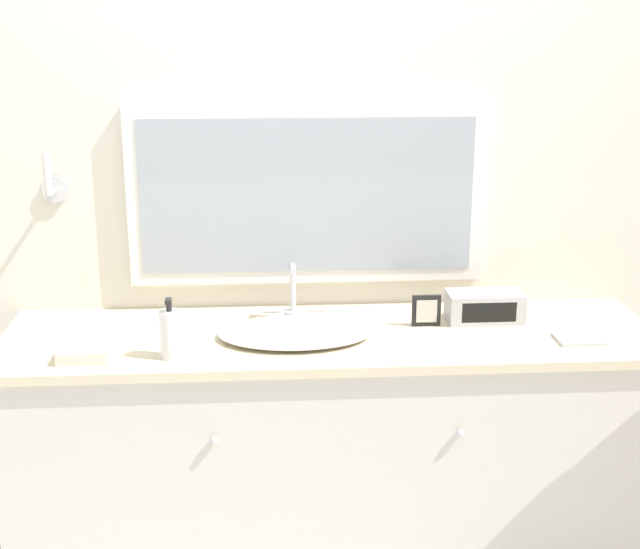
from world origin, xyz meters
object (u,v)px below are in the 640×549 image
Objects in this scene: soap_bottle at (170,333)px; appliance_box at (485,307)px; sink_basin at (295,331)px; picture_frame at (426,311)px.

soap_bottle is 1.06m from appliance_box.
appliance_box is (0.65, 0.11, 0.03)m from sink_basin.
sink_basin is 0.45m from picture_frame.
soap_bottle is 1.79× the size of picture_frame.
sink_basin is 1.94× the size of appliance_box.
soap_bottle is 0.75× the size of appliance_box.
soap_bottle is (-0.38, -0.16, 0.06)m from sink_basin.
appliance_box is 2.38× the size of picture_frame.
sink_basin reaches higher than appliance_box.
picture_frame is at bearing -170.02° from appliance_box.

